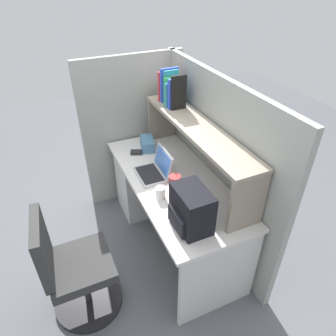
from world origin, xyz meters
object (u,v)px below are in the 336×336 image
Objects in this scene: snack_canister at (175,183)px; office_chair at (74,273)px; computer_mouse at (136,152)px; laptop at (155,169)px; tissue_box at (147,144)px; backpack at (191,209)px; paper_cup at (160,192)px.

office_chair is (0.18, -0.88, -0.40)m from snack_canister.
snack_canister is at bearing 32.05° from computer_mouse.
computer_mouse is (-0.38, -0.04, -0.03)m from laptop.
tissue_box is at bearing 167.25° from laptop.
laptop is 1.05× the size of backpack.
laptop reaches higher than tissue_box.
backpack is at bearing 24.97° from computer_mouse.
office_chair is (-0.21, -0.81, -0.48)m from backpack.
backpack reaches higher than office_chair.
office_chair is at bearing -78.52° from snack_canister.
backpack is (0.66, -0.01, 0.10)m from laptop.
laptop reaches higher than snack_canister.
backpack reaches higher than tissue_box.
paper_cup is at bearing -76.51° from snack_canister.
backpack is 2.22× the size of snack_canister.
backpack is 0.38m from paper_cup.
snack_canister is 0.15× the size of office_chair.
tissue_box is 1.33m from office_chair.
paper_cup reaches higher than computer_mouse.
office_chair reaches higher than tissue_box.
office_chair is at bearing -78.90° from paper_cup.
backpack reaches higher than computer_mouse.
tissue_box is at bearing 174.39° from backpack.
snack_canister is at bearing 13.03° from laptop.
tissue_box is 1.62× the size of snack_canister.
office_chair is at bearing -20.23° from computer_mouse.
backpack is at bearing -0.75° from laptop.
backpack is at bearing 8.75° from tissue_box.
backpack is at bearing -100.66° from office_chair.
snack_canister is (-0.39, 0.07, -0.08)m from backpack.
computer_mouse is 1.19m from office_chair.
office_chair reaches higher than snack_canister.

